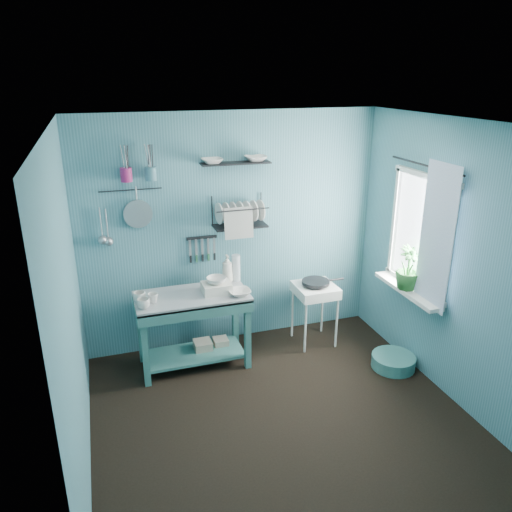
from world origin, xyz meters
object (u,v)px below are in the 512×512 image
object	(u,v)px
work_counter	(193,330)
soap_bottle	(227,269)
colander	(138,214)
utensil_cup_teal	(151,174)
water_bottle	(236,268)
potted_plant	(408,268)
hotplate_stand	(314,314)
dish_rack	(240,212)
mug_left	(143,304)
storage_tin_large	(203,350)
floor_basin	(393,361)
mug_right	(139,297)
utensil_cup_magenta	(126,175)
frying_pan	(316,282)
mug_mid	(153,298)
wash_tub	(217,288)
storage_tin_small	(221,347)

from	to	relation	value
work_counter	soap_bottle	world-z (taller)	soap_bottle
colander	utensil_cup_teal	bearing A→B (deg)	-11.45
water_bottle	potted_plant	bearing A→B (deg)	-28.40
hotplate_stand	dish_rack	distance (m)	1.41
mug_left	colander	world-z (taller)	colander
storage_tin_large	floor_basin	xyz separation A→B (m)	(1.82, -0.74, -0.04)
dish_rack	floor_basin	bearing A→B (deg)	-38.44
mug_right	utensil_cup_magenta	world-z (taller)	utensil_cup_magenta
frying_pan	colander	bearing A→B (deg)	169.11
mug_left	mug_right	bearing A→B (deg)	97.13
dish_rack	floor_basin	size ratio (longest dim) A/B	1.25
water_bottle	dish_rack	bearing A→B (deg)	50.01
mug_right	utensil_cup_teal	xyz separation A→B (m)	(0.23, 0.36, 1.10)
water_bottle	storage_tin_large	bearing A→B (deg)	-157.96
soap_bottle	water_bottle	xyz separation A→B (m)	(0.10, 0.02, -0.01)
mug_right	potted_plant	size ratio (longest dim) A/B	0.28
mug_mid	utensil_cup_teal	xyz separation A→B (m)	(0.11, 0.42, 1.10)
work_counter	water_bottle	bearing A→B (deg)	22.90
hotplate_stand	soap_bottle	bearing A→B (deg)	179.47
hotplate_stand	storage_tin_large	distance (m)	1.28
utensil_cup_teal	mug_right	bearing A→B (deg)	-122.45
frying_pan	storage_tin_large	xyz separation A→B (m)	(-1.26, 0.00, -0.61)
work_counter	utensil_cup_teal	size ratio (longest dim) A/B	8.55
soap_bottle	hotplate_stand	size ratio (longest dim) A/B	0.44
mug_right	water_bottle	xyz separation A→B (m)	(1.02, 0.22, 0.09)
work_counter	colander	bearing A→B (deg)	137.12
frying_pan	storage_tin_large	distance (m)	1.40
utensil_cup_teal	potted_plant	xyz separation A→B (m)	(2.31, -0.96, -0.89)
mug_left	utensil_cup_magenta	xyz separation A→B (m)	(-0.02, 0.52, 1.11)
utensil_cup_teal	potted_plant	world-z (taller)	utensil_cup_teal
potted_plant	floor_basin	size ratio (longest dim) A/B	0.99
hotplate_stand	storage_tin_large	size ratio (longest dim) A/B	3.11
mug_mid	wash_tub	xyz separation A→B (m)	(0.63, 0.04, 0.00)
work_counter	mug_right	bearing A→B (deg)	179.97
hotplate_stand	potted_plant	size ratio (longest dim) A/B	1.57
potted_plant	storage_tin_small	world-z (taller)	potted_plant
soap_bottle	utensil_cup_magenta	bearing A→B (deg)	170.17
frying_pan	storage_tin_small	xyz separation A→B (m)	(-1.06, 0.03, -0.62)
utensil_cup_magenta	colander	size ratio (longest dim) A/B	0.46
mug_mid	colander	bearing A→B (deg)	95.05
frying_pan	dish_rack	distance (m)	1.12
colander	storage_tin_small	xyz separation A→B (m)	(0.72, -0.31, -1.44)
utensil_cup_magenta	storage_tin_large	world-z (taller)	utensil_cup_magenta
colander	storage_tin_large	distance (m)	1.56
mug_left	soap_bottle	world-z (taller)	soap_bottle
wash_tub	frying_pan	world-z (taller)	wash_tub
mug_mid	storage_tin_large	xyz separation A→B (m)	(0.48, 0.11, -0.72)
water_bottle	floor_basin	size ratio (longest dim) A/B	0.63
hotplate_stand	colander	xyz separation A→B (m)	(-1.78, 0.34, 1.20)
work_counter	storage_tin_small	xyz separation A→B (m)	(0.30, 0.08, -0.29)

